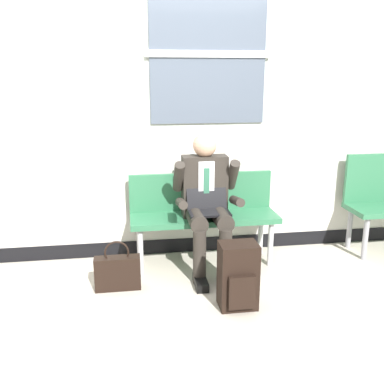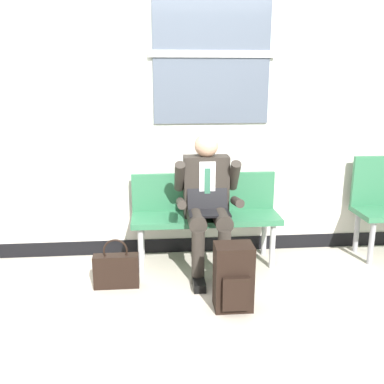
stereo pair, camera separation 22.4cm
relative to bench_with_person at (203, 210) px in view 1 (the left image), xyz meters
The scene contains 6 objects.
ground_plane 0.71m from the bench_with_person, 125.41° to the right, with size 18.00×18.00×0.00m, color #B2A899.
station_wall 0.91m from the bench_with_person, 134.90° to the left, with size 5.25×0.16×2.64m.
bench_with_person is the anchor object (origin of this frame).
person_seated 0.24m from the bench_with_person, 90.00° to the right, with size 0.57×0.70×1.22m.
backpack 0.93m from the bench_with_person, 82.86° to the right, with size 0.28×0.24×0.51m.
handbag 0.98m from the bench_with_person, 149.38° to the right, with size 0.37×0.11×0.42m.
Camera 1 is at (-0.39, -3.35, 1.71)m, focal length 40.33 mm.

